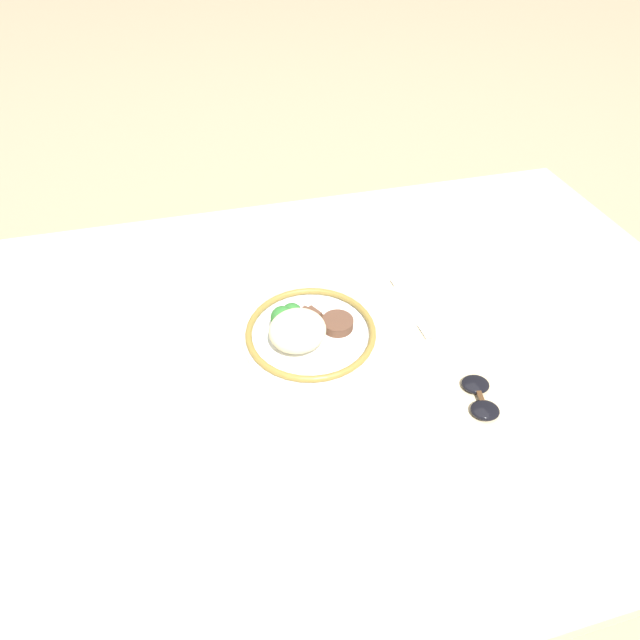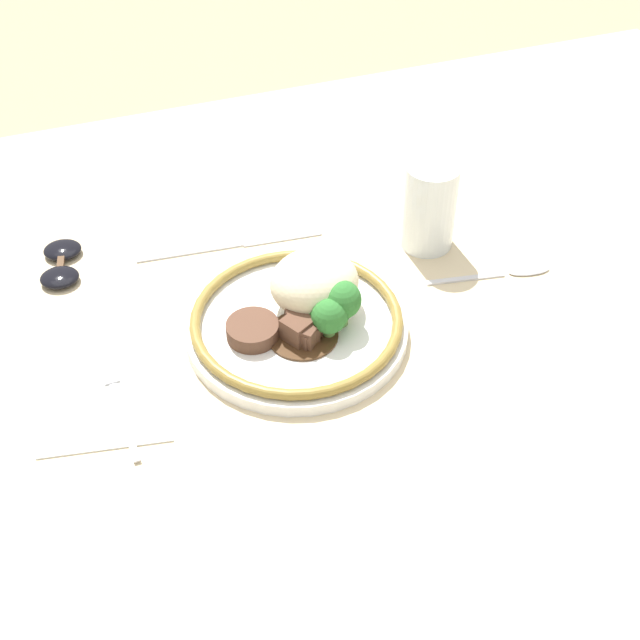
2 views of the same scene
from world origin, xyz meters
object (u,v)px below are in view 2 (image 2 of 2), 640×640
object	(u,v)px
spoon	(513,272)
juice_glass	(429,210)
fork	(113,386)
knife	(238,245)
sunglasses	(61,263)
plate	(301,314)

from	to	relation	value
spoon	juice_glass	bearing A→B (deg)	139.20
fork	spoon	distance (m)	0.48
knife	spoon	bearing A→B (deg)	-23.63
fork	sunglasses	size ratio (longest dim) A/B	1.78
juice_glass	fork	xyz separation A→B (m)	(-0.40, -0.12, -0.05)
fork	spoon	size ratio (longest dim) A/B	1.16
juice_glass	spoon	world-z (taller)	juice_glass
sunglasses	knife	bearing A→B (deg)	3.42
plate	spoon	xyz separation A→B (m)	(0.27, 0.01, -0.02)
juice_glass	knife	bearing A→B (deg)	162.14
fork	knife	bearing A→B (deg)	-47.47
plate	juice_glass	world-z (taller)	juice_glass
spoon	knife	bearing A→B (deg)	160.81
knife	fork	bearing A→B (deg)	-129.91
fork	sunglasses	bearing A→B (deg)	3.94
plate	juice_glass	size ratio (longest dim) A/B	2.20
juice_glass	sunglasses	distance (m)	0.44
fork	spoon	xyz separation A→B (m)	(0.48, 0.03, -0.00)
spoon	sunglasses	world-z (taller)	sunglasses
spoon	sunglasses	xyz separation A→B (m)	(-0.50, 0.19, 0.01)
fork	sunglasses	xyz separation A→B (m)	(-0.03, 0.21, 0.00)
sunglasses	fork	bearing A→B (deg)	-72.30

